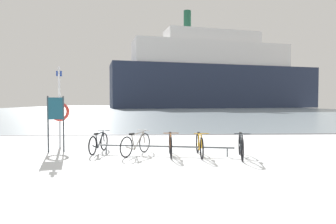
% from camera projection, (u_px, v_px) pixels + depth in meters
% --- Properties ---
extents(ground, '(80.00, 132.00, 0.08)m').
position_uv_depth(ground, '(157.00, 110.00, 58.93)').
color(ground, silver).
extents(bike_rack, '(4.35, 0.93, 0.31)m').
position_uv_depth(bike_rack, '(165.00, 147.00, 9.41)').
color(bike_rack, '#4C5156').
rests_on(bike_rack, ground).
extents(bicycle_0, '(0.51, 1.57, 0.74)m').
position_uv_depth(bicycle_0, '(99.00, 143.00, 9.84)').
color(bicycle_0, black).
rests_on(bicycle_0, ground).
extents(bicycle_1, '(0.90, 1.50, 0.78)m').
position_uv_depth(bicycle_1, '(136.00, 144.00, 9.45)').
color(bicycle_1, black).
rests_on(bicycle_1, ground).
extents(bicycle_2, '(0.46, 1.63, 0.79)m').
position_uv_depth(bicycle_2, '(170.00, 145.00, 9.25)').
color(bicycle_2, black).
rests_on(bicycle_2, ground).
extents(bicycle_3, '(0.46, 1.74, 0.78)m').
position_uv_depth(bicycle_3, '(199.00, 145.00, 9.24)').
color(bicycle_3, black).
rests_on(bicycle_3, ground).
extents(bicycle_4, '(0.56, 1.75, 0.81)m').
position_uv_depth(bicycle_4, '(241.00, 146.00, 8.93)').
color(bicycle_4, black).
rests_on(bicycle_4, ground).
extents(info_sign, '(0.55, 0.15, 1.93)m').
position_uv_depth(info_sign, '(56.00, 114.00, 9.89)').
color(info_sign, '#33383D').
rests_on(info_sign, ground).
extents(rescue_post, '(0.72, 0.11, 3.03)m').
position_uv_depth(rescue_post, '(59.00, 109.00, 10.81)').
color(rescue_post, silver).
rests_on(rescue_post, ground).
extents(ferry_ship, '(57.73, 22.19, 25.51)m').
position_uv_depth(ferry_ship, '(215.00, 76.00, 78.62)').
color(ferry_ship, '#232D47').
rests_on(ferry_ship, ground).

